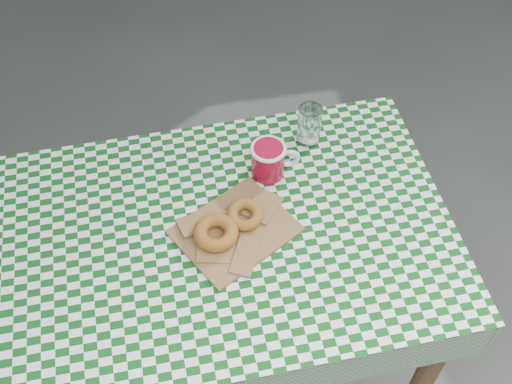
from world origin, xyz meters
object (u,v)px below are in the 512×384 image
(table, at_px, (232,306))
(coffee_mug, at_px, (268,160))
(drinking_glass, at_px, (309,125))
(paper_bag, at_px, (235,230))

(table, bearing_deg, coffee_mug, 50.00)
(table, bearing_deg, drinking_glass, 43.40)
(drinking_glass, bearing_deg, paper_bag, -132.58)
(table, bearing_deg, paper_bag, -0.87)
(table, distance_m, coffee_mug, 0.48)
(table, height_order, coffee_mug, coffee_mug)
(paper_bag, relative_size, drinking_glass, 2.33)
(table, distance_m, paper_bag, 0.39)
(paper_bag, bearing_deg, table, -179.14)
(paper_bag, xyz_separation_m, coffee_mug, (0.12, 0.17, 0.04))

